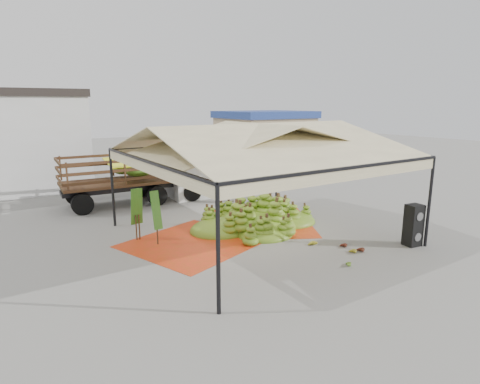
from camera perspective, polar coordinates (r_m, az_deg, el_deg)
ground at (r=14.63m, az=2.59°, el=-6.14°), size 90.00×90.00×0.00m
canopy_tent at (r=13.93m, az=2.73°, el=6.83°), size 8.10×8.10×4.00m
building_tan at (r=30.37m, az=3.54°, el=7.60°), size 6.30×5.30×4.10m
tarp_left at (r=13.92m, az=-6.74°, el=-7.19°), size 4.98×4.86×0.01m
tarp_right at (r=16.14m, az=2.76°, el=-4.32°), size 5.53×5.61×0.01m
banana_heap at (r=15.50m, az=2.62°, el=-2.85°), size 6.62×6.09×1.15m
hand_yellow_a at (r=13.36m, az=15.59°, el=-8.05°), size 0.43×0.36×0.18m
hand_yellow_b at (r=13.73m, az=10.29°, el=-7.19°), size 0.55×0.54×0.19m
hand_red_a at (r=13.52m, az=16.56°, el=-7.82°), size 0.53×0.47×0.20m
hand_red_b at (r=13.79m, az=14.35°, el=-7.30°), size 0.46×0.39×0.19m
hand_green at (r=12.35m, az=14.83°, el=-9.75°), size 0.49×0.48×0.17m
hanging_bunches at (r=12.81m, az=4.60°, el=3.23°), size 1.74×0.24×0.20m
speaker_stack at (r=14.59m, az=23.42°, el=-4.35°), size 0.57×0.51×1.41m
banana_leaves at (r=14.25m, az=-13.30°, el=-7.00°), size 0.96×1.36×3.70m
vendor at (r=19.14m, az=-1.41°, el=1.13°), size 0.73×0.56×1.79m
truck_left at (r=19.78m, az=-13.57°, el=2.81°), size 7.02×2.78×2.37m
truck_right at (r=25.36m, az=-0.77°, el=5.14°), size 7.06×4.52×2.30m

